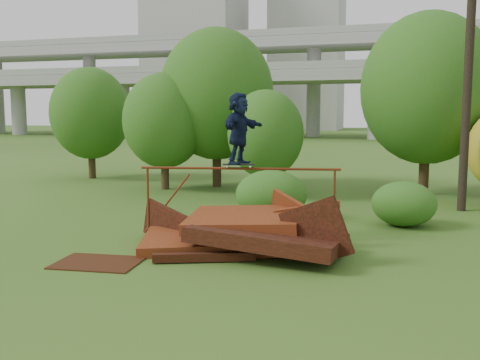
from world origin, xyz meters
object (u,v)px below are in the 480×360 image
(scrap_pile, at_px, (242,234))
(skater, at_px, (239,128))
(flat_plate, at_px, (98,263))
(utility_pole, at_px, (470,38))

(scrap_pile, xyz_separation_m, skater, (-0.43, 1.15, 2.43))
(flat_plate, height_order, utility_pole, utility_pole)
(flat_plate, distance_m, utility_pole, 13.42)
(skater, xyz_separation_m, utility_pole, (5.92, 6.02, 2.78))
(skater, bearing_deg, scrap_pile, -146.80)
(utility_pole, bearing_deg, skater, -134.52)
(flat_plate, bearing_deg, utility_pole, 47.87)
(skater, distance_m, utility_pole, 8.88)
(flat_plate, relative_size, utility_pole, 0.16)
(scrap_pile, bearing_deg, flat_plate, -145.13)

